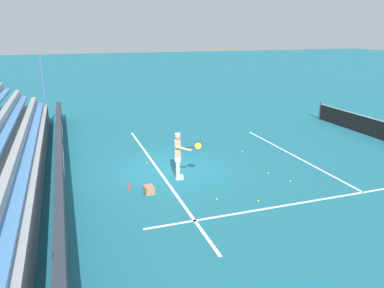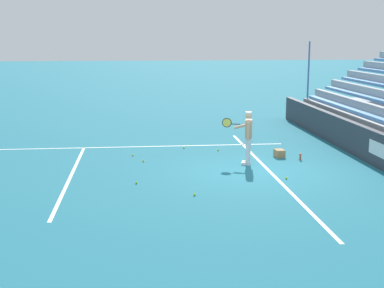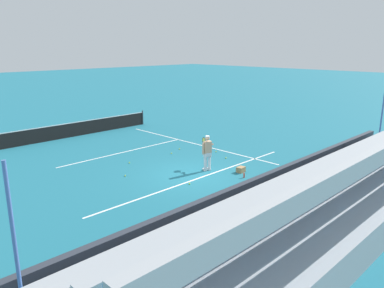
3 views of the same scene
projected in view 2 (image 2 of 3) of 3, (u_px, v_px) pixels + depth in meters
The scene contains 15 objects.
ground_plane at pixel (253, 171), 16.41m from camera, with size 160.00×160.00×0.00m, color #1E6B7F.
court_baseline_white at pixel (269, 171), 16.46m from camera, with size 12.00×0.10×0.01m, color white.
court_sideline_white at pixel (125, 147), 20.01m from camera, with size 0.10×12.00×0.01m, color white.
court_service_line_white at pixel (71, 176), 15.85m from camera, with size 8.22×0.10×0.01m, color white.
back_wall_sponsor_board at pixel (381, 151), 16.70m from camera, with size 20.86×0.25×1.10m.
tennis_player at pixel (248, 137), 17.12m from camera, with size 0.75×0.95×1.71m.
ball_box_cardboard at pixel (279, 153), 18.32m from camera, with size 0.40×0.30×0.26m, color #A87F51.
tennis_ball_toward_net at pixel (218, 150), 19.32m from camera, with size 0.07×0.07×0.07m, color #CCE533.
tennis_ball_midcourt at pixel (184, 148), 19.74m from camera, with size 0.07×0.07×0.07m, color #CCE533.
tennis_ball_far_left at pixel (143, 161), 17.61m from camera, with size 0.07×0.07×0.07m, color #CCE533.
tennis_ball_near_player at pixel (195, 195), 13.85m from camera, with size 0.07×0.07×0.07m, color #CCE533.
tennis_ball_far_right at pixel (133, 155), 18.50m from camera, with size 0.07×0.07×0.07m, color #CCE533.
tennis_ball_by_box at pixel (136, 183), 14.98m from camera, with size 0.07×0.07×0.07m, color #CCE533.
tennis_ball_stray_back at pixel (286, 178), 15.47m from camera, with size 0.07×0.07×0.07m, color #CCE533.
water_bottle at pixel (300, 157), 17.88m from camera, with size 0.07×0.07×0.22m, color #EA4C33.
Camera 2 is at (-15.65, 3.51, 4.03)m, focal length 50.00 mm.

